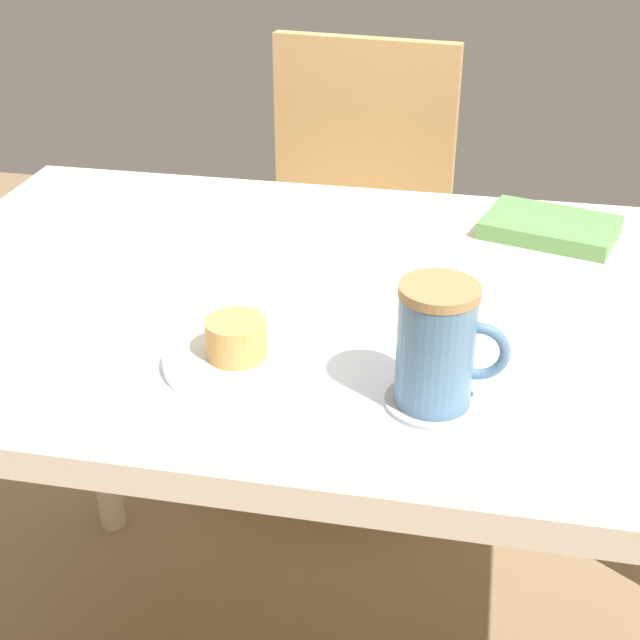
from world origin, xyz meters
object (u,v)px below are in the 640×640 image
coffee_mug (438,345)px  small_book (550,227)px  dining_table (375,355)px  pastry_plate (237,360)px  pastry (236,338)px  wooden_chair (346,242)px

coffee_mug → small_book: (0.13, 0.46, -0.06)m
dining_table → coffee_mug: bearing=-68.5°
pastry_plate → pastry: bearing=0.0°
pastry_plate → coffee_mug: coffee_mug is taller
dining_table → pastry: pastry is taller
dining_table → pastry_plate: pastry_plate is taller
wooden_chair → pastry_plate: wooden_chair is taller
pastry_plate → small_book: (0.34, 0.43, 0.00)m
pastry_plate → pastry: pastry is taller
pastry_plate → pastry: (0.00, 0.00, 0.03)m
pastry → pastry_plate: bearing=0.0°
small_book → pastry_plate: bearing=-112.6°
wooden_chair → coffee_mug: bearing=111.2°
wooden_chair → small_book: (0.37, -0.47, 0.26)m
dining_table → pastry: 0.26m
wooden_chair → small_book: bearing=134.6°
dining_table → coffee_mug: 0.29m
dining_table → small_book: size_ratio=6.93×
wooden_chair → pastry: 0.95m
small_book → pastry: bearing=-112.6°
wooden_chair → coffee_mug: wooden_chair is taller
dining_table → pastry_plate: size_ratio=7.82×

